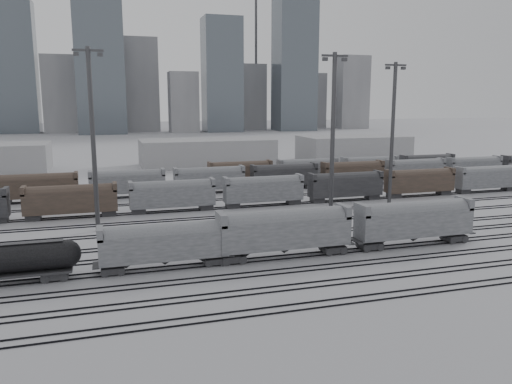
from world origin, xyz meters
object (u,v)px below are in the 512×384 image
object	(u,v)px
hopper_car_c	(414,219)
light_mast_c	(333,136)
hopper_car_b	(285,229)
hopper_car_a	(164,242)

from	to	relation	value
hopper_car_c	light_mast_c	bearing A→B (deg)	112.46
hopper_car_c	hopper_car_b	bearing A→B (deg)	-180.00
hopper_car_b	light_mast_c	xyz separation A→B (m)	(12.94, 13.92, 10.41)
hopper_car_b	light_mast_c	world-z (taller)	light_mast_c
hopper_car_c	light_mast_c	world-z (taller)	light_mast_c
hopper_car_a	hopper_car_c	world-z (taller)	hopper_car_c
hopper_car_b	hopper_car_c	size ratio (longest dim) A/B	1.01
hopper_car_b	light_mast_c	bearing A→B (deg)	47.07
hopper_car_a	hopper_car_b	distance (m)	14.87
hopper_car_a	hopper_car_b	xyz separation A→B (m)	(14.86, -0.00, 0.45)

